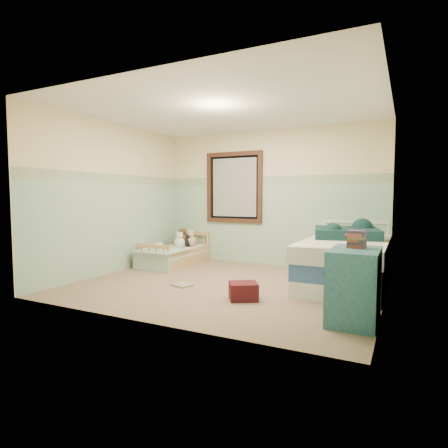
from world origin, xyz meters
The scene contains 29 objects.
floor centered at (0.00, 0.00, -0.01)m, with size 4.20×3.60×0.02m, color #80634A.
ceiling centered at (0.00, 0.00, 2.51)m, with size 4.20×3.60×0.02m, color white.
wall_back centered at (0.00, 1.80, 1.25)m, with size 4.20×0.04×2.50m, color beige.
wall_front centered at (0.00, -1.80, 1.25)m, with size 4.20×0.04×2.50m, color beige.
wall_left centered at (-2.10, 0.00, 1.25)m, with size 0.04×3.60×2.50m, color beige.
wall_right centered at (2.10, 0.00, 1.25)m, with size 0.04×3.60×2.50m, color beige.
wainscot_mint centered at (0.00, 1.79, 0.75)m, with size 4.20×0.01×1.50m, color #94B69A.
border_strip centered at (0.00, 1.79, 1.57)m, with size 4.20×0.01×0.15m, color #56805A.
window_frame centered at (-0.70, 1.76, 1.45)m, with size 1.16×0.06×1.36m, color black.
window_blinds centered at (-0.70, 1.77, 1.45)m, with size 0.92×0.01×1.12m, color #B3B3AD.
toddler_bed_frame centered at (-1.60, 1.05, 0.09)m, with size 0.71×1.43×0.18m, color #C37F4E.
toddler_mattress centered at (-1.60, 1.05, 0.24)m, with size 0.65×1.36×0.12m, color white.
patchwork_quilt centered at (-1.60, 0.61, 0.32)m, with size 0.77×0.71×0.03m, color #5A99B8.
plush_bed_brown centered at (-1.75, 1.55, 0.41)m, with size 0.22×0.22×0.22m, color brown.
plush_bed_white centered at (-1.55, 1.55, 0.41)m, with size 0.21×0.21×0.21m, color silver.
plush_bed_tan centered at (-1.70, 1.33, 0.40)m, with size 0.18×0.18×0.18m, color tan.
plush_bed_dark centered at (-1.47, 1.33, 0.39)m, with size 0.17×0.17×0.17m, color black.
plush_floor_cream centered at (-1.95, 1.02, 0.13)m, with size 0.27×0.27×0.27m, color white.
plush_floor_tan centered at (-1.95, 0.92, 0.13)m, with size 0.26×0.26×0.26m, color tan.
twin_bed_frame centered at (1.55, 0.75, 0.11)m, with size 1.07×2.13×0.22m, color white.
twin_boxspring centered at (1.55, 0.75, 0.33)m, with size 1.07×2.13×0.22m, color navy.
twin_mattress centered at (1.55, 0.75, 0.55)m, with size 1.11×2.18×0.22m, color silver.
teal_blanket centered at (1.50, 1.05, 0.73)m, with size 0.91×0.96×0.14m, color #0D3330.
dresser centered at (1.86, -0.82, 0.37)m, with size 0.47×0.75×0.75m, color #245169.
book_stack centered at (1.86, -0.73, 0.83)m, with size 0.17×0.13×0.17m, color #42211F.
red_pillow centered at (0.53, -0.60, 0.11)m, with size 0.34×0.30×0.21m, color maroon.
floor_book centered at (-0.54, -0.35, 0.01)m, with size 0.27×0.21×0.03m, color orange.
extra_plush_0 centered at (-1.43, 1.37, 0.40)m, with size 0.20×0.20×0.20m, color tan.
extra_plush_1 centered at (-1.53, 1.12, 0.40)m, with size 0.20×0.20×0.20m, color silver.
Camera 1 is at (2.31, -4.71, 1.27)m, focal length 29.57 mm.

